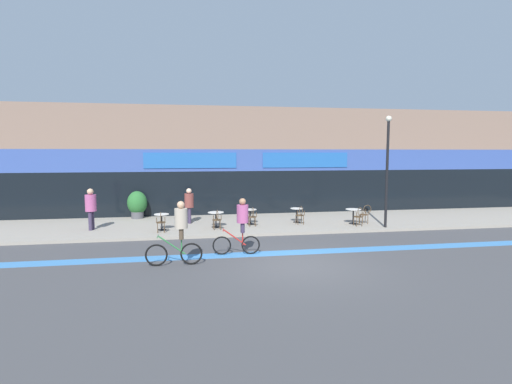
{
  "coord_description": "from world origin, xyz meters",
  "views": [
    {
      "loc": [
        -3.41,
        -11.88,
        3.55
      ],
      "look_at": [
        -0.46,
        5.22,
        1.82
      ],
      "focal_mm": 28.0,
      "sensor_mm": 36.0,
      "label": 1
    }
  ],
  "objects_px": {
    "cafe_chair_4_side": "(365,213)",
    "cyclist_0": "(241,222)",
    "bistro_table_3": "(297,212)",
    "cafe_chair_0_near": "(161,221)",
    "cafe_chair_4_near": "(359,215)",
    "pedestrian_far_end": "(91,205)",
    "cafe_chair_1_near": "(217,218)",
    "pedestrian_near_end": "(189,203)",
    "planter_pot": "(137,204)",
    "bistro_table_0": "(162,219)",
    "lamp_post": "(387,163)",
    "cafe_chair_2_near": "(252,215)",
    "bistro_table_2": "(250,214)",
    "bistro_table_4": "(353,213)",
    "cafe_chair_3_near": "(300,214)",
    "bistro_table_1": "(216,216)",
    "cyclist_1": "(179,230)"
  },
  "relations": [
    {
      "from": "cyclist_0",
      "to": "pedestrian_near_end",
      "type": "relative_size",
      "value": 1.16
    },
    {
      "from": "cafe_chair_2_near",
      "to": "bistro_table_3",
      "type": "bearing_deg",
      "value": -74.87
    },
    {
      "from": "bistro_table_3",
      "to": "cyclist_0",
      "type": "bearing_deg",
      "value": -123.57
    },
    {
      "from": "bistro_table_1",
      "to": "cafe_chair_1_near",
      "type": "relative_size",
      "value": 0.81
    },
    {
      "from": "lamp_post",
      "to": "pedestrian_near_end",
      "type": "distance_m",
      "value": 9.45
    },
    {
      "from": "bistro_table_0",
      "to": "bistro_table_3",
      "type": "height_order",
      "value": "bistro_table_0"
    },
    {
      "from": "cafe_chair_0_near",
      "to": "pedestrian_near_end",
      "type": "bearing_deg",
      "value": -34.08
    },
    {
      "from": "bistro_table_2",
      "to": "pedestrian_near_end",
      "type": "bearing_deg",
      "value": 165.96
    },
    {
      "from": "cafe_chair_2_near",
      "to": "pedestrian_near_end",
      "type": "relative_size",
      "value": 0.53
    },
    {
      "from": "cafe_chair_1_near",
      "to": "pedestrian_far_end",
      "type": "xyz_separation_m",
      "value": [
        -5.5,
        0.91,
        0.58
      ]
    },
    {
      "from": "bistro_table_3",
      "to": "cafe_chair_0_near",
      "type": "distance_m",
      "value": 6.59
    },
    {
      "from": "lamp_post",
      "to": "pedestrian_near_end",
      "type": "xyz_separation_m",
      "value": [
        -8.88,
        2.6,
        -1.92
      ]
    },
    {
      "from": "bistro_table_4",
      "to": "bistro_table_3",
      "type": "bearing_deg",
      "value": 161.31
    },
    {
      "from": "bistro_table_3",
      "to": "cafe_chair_4_near",
      "type": "bearing_deg",
      "value": -30.1
    },
    {
      "from": "cafe_chair_4_near",
      "to": "cyclist_0",
      "type": "distance_m",
      "value": 7.12
    },
    {
      "from": "bistro_table_0",
      "to": "cafe_chair_1_near",
      "type": "height_order",
      "value": "cafe_chair_1_near"
    },
    {
      "from": "planter_pot",
      "to": "pedestrian_near_end",
      "type": "relative_size",
      "value": 0.84
    },
    {
      "from": "cafe_chair_4_side",
      "to": "pedestrian_far_end",
      "type": "distance_m",
      "value": 12.72
    },
    {
      "from": "planter_pot",
      "to": "pedestrian_near_end",
      "type": "distance_m",
      "value": 3.31
    },
    {
      "from": "cafe_chair_1_near",
      "to": "bistro_table_1",
      "type": "bearing_deg",
      "value": -4.19
    },
    {
      "from": "planter_pot",
      "to": "bistro_table_2",
      "type": "bearing_deg",
      "value": -25.76
    },
    {
      "from": "cafe_chair_0_near",
      "to": "cyclist_0",
      "type": "height_order",
      "value": "cyclist_0"
    },
    {
      "from": "cafe_chair_4_side",
      "to": "cyclist_0",
      "type": "distance_m",
      "value": 7.97
    },
    {
      "from": "cafe_chair_4_near",
      "to": "pedestrian_far_end",
      "type": "relative_size",
      "value": 0.49
    },
    {
      "from": "cafe_chair_1_near",
      "to": "pedestrian_near_end",
      "type": "height_order",
      "value": "pedestrian_near_end"
    },
    {
      "from": "cafe_chair_4_side",
      "to": "pedestrian_near_end",
      "type": "xyz_separation_m",
      "value": [
        -8.41,
        1.5,
        0.49
      ]
    },
    {
      "from": "cafe_chair_4_side",
      "to": "planter_pot",
      "type": "height_order",
      "value": "planter_pot"
    },
    {
      "from": "cafe_chair_2_near",
      "to": "cafe_chair_4_near",
      "type": "distance_m",
      "value": 4.97
    },
    {
      "from": "cafe_chair_2_near",
      "to": "pedestrian_near_end",
      "type": "xyz_separation_m",
      "value": [
        -2.88,
        1.35,
        0.49
      ]
    },
    {
      "from": "cafe_chair_1_near",
      "to": "cafe_chair_4_near",
      "type": "xyz_separation_m",
      "value": [
        6.58,
        -0.25,
        0.0
      ]
    },
    {
      "from": "lamp_post",
      "to": "cafe_chair_3_near",
      "type": "bearing_deg",
      "value": 160.0
    },
    {
      "from": "bistro_table_4",
      "to": "cyclist_1",
      "type": "relative_size",
      "value": 0.36
    },
    {
      "from": "cyclist_1",
      "to": "pedestrian_near_end",
      "type": "height_order",
      "value": "cyclist_1"
    },
    {
      "from": "bistro_table_4",
      "to": "lamp_post",
      "type": "relative_size",
      "value": 0.14
    },
    {
      "from": "bistro_table_4",
      "to": "cafe_chair_0_near",
      "type": "distance_m",
      "value": 9.01
    },
    {
      "from": "bistro_table_1",
      "to": "cafe_chair_4_near",
      "type": "relative_size",
      "value": 0.81
    },
    {
      "from": "cafe_chair_0_near",
      "to": "cafe_chair_1_near",
      "type": "distance_m",
      "value": 2.43
    },
    {
      "from": "cafe_chair_0_near",
      "to": "bistro_table_1",
      "type": "bearing_deg",
      "value": -74.58
    },
    {
      "from": "bistro_table_1",
      "to": "cyclist_1",
      "type": "xyz_separation_m",
      "value": [
        -1.55,
        -5.6,
        0.51
      ]
    },
    {
      "from": "cafe_chair_4_side",
      "to": "bistro_table_0",
      "type": "bearing_deg",
      "value": -1.82
    },
    {
      "from": "cafe_chair_1_near",
      "to": "pedestrian_near_end",
      "type": "distance_m",
      "value": 2.29
    },
    {
      "from": "bistro_table_3",
      "to": "cafe_chair_3_near",
      "type": "height_order",
      "value": "cafe_chair_3_near"
    },
    {
      "from": "cyclist_1",
      "to": "cafe_chair_1_near",
      "type": "bearing_deg",
      "value": -106.88
    },
    {
      "from": "bistro_table_1",
      "to": "cyclist_0",
      "type": "xyz_separation_m",
      "value": [
        0.54,
        -4.6,
        0.51
      ]
    },
    {
      "from": "cafe_chair_3_near",
      "to": "cafe_chair_1_near",
      "type": "bearing_deg",
      "value": 94.32
    },
    {
      "from": "cafe_chair_0_near",
      "to": "cafe_chair_3_near",
      "type": "height_order",
      "value": "same"
    },
    {
      "from": "bistro_table_0",
      "to": "cafe_chair_4_near",
      "type": "bearing_deg",
      "value": -4.05
    },
    {
      "from": "cafe_chair_1_near",
      "to": "cafe_chair_4_near",
      "type": "bearing_deg",
      "value": -96.95
    },
    {
      "from": "bistro_table_3",
      "to": "cafe_chair_3_near",
      "type": "relative_size",
      "value": 0.78
    },
    {
      "from": "cafe_chair_4_side",
      "to": "planter_pot",
      "type": "bearing_deg",
      "value": -19.12
    }
  ]
}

